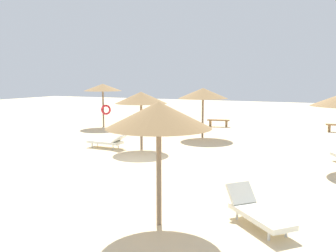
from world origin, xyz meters
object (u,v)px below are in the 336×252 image
bench_1 (218,122)px  parasol_1 (159,115)px  parasol_3 (141,98)px  parasol_4 (203,93)px  lounger_1 (257,212)px  lounger_3 (107,141)px  lounger_0 (138,121)px  parasol_0 (103,88)px

bench_1 → parasol_1: bearing=-77.6°
parasol_1 → parasol_3: parasol_1 is taller
parasol_1 → parasol_4: 12.21m
lounger_1 → bench_1: lounger_1 is taller
parasol_1 → parasol_4: parasol_1 is taller
parasol_3 → lounger_1: parasol_3 is taller
lounger_3 → bench_1: size_ratio=1.23×
bench_1 → parasol_4: bearing=-83.7°
parasol_3 → lounger_3: (-1.63, -0.39, -2.09)m
parasol_3 → parasol_4: parasol_4 is taller
lounger_0 → bench_1: bearing=20.6°
bench_1 → lounger_3: bearing=-105.2°
parasol_3 → parasol_4: (1.47, 4.36, 0.06)m
parasol_1 → lounger_1: bearing=23.3°
lounger_1 → lounger_3: bearing=143.1°
lounger_0 → parasol_3: bearing=-59.6°
parasol_3 → lounger_1: 9.56m
parasol_3 → lounger_3: size_ratio=1.41×
lounger_0 → parasol_1: bearing=-59.0°
parasol_4 → bench_1: parasol_4 is taller
parasol_0 → bench_1: (7.10, 3.35, -2.29)m
parasol_1 → parasol_3: size_ratio=1.05×
parasol_4 → lounger_1: parasol_4 is taller
lounger_1 → bench_1: (-5.66, 15.69, 0.02)m
parasol_4 → lounger_1: 12.27m
parasol_0 → lounger_1: (12.76, -12.35, -2.31)m
parasol_0 → lounger_1: size_ratio=1.63×
parasol_0 → parasol_4: 7.75m
parasol_4 → lounger_0: parasol_4 is taller
parasol_1 → lounger_1: size_ratio=1.57×
parasol_0 → lounger_3: (4.52, -6.16, -2.32)m
lounger_1 → lounger_3: (-8.24, 6.18, -0.01)m
bench_1 → lounger_0: bearing=-159.4°
bench_1 → parasol_3: bearing=-96.0°
lounger_0 → lounger_1: lounger_1 is taller
lounger_0 → lounger_1: (10.83, -13.75, 0.01)m
lounger_3 → parasol_0: bearing=126.2°
lounger_3 → lounger_0: bearing=108.9°
parasol_3 → parasol_4: size_ratio=0.97×
lounger_1 → bench_1: size_ratio=1.16×
parasol_3 → lounger_0: parasol_3 is taller
lounger_3 → lounger_1: bearing=-36.9°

